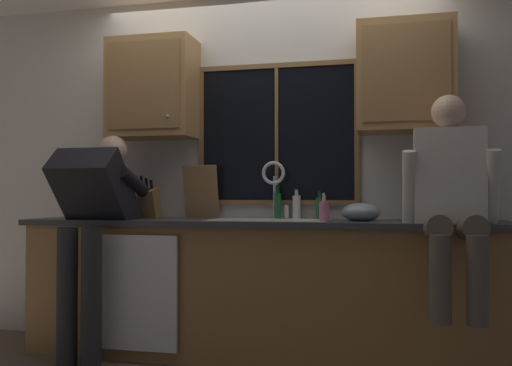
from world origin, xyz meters
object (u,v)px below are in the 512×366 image
Objects in this scene: person_sitting_on_counter at (451,192)px; bottle_tall_clear at (278,205)px; person_standing at (94,217)px; soap_dispenser at (324,211)px; knife_block at (150,203)px; cutting_board at (201,192)px; bottle_amber_small at (297,206)px; bottle_green_glass at (320,208)px; mixing_bowl at (361,212)px.

person_sitting_on_counter is 5.34× the size of bottle_tall_clear.
person_standing is 1.52m from soap_dispenser.
knife_block reaches higher than soap_dispenser.
person_standing is 6.39× the size of bottle_tall_clear.
person_sitting_on_counter is at bearing -16.01° from cutting_board.
bottle_amber_small is (0.70, 0.03, -0.10)m from cutting_board.
soap_dispenser is at bearing -79.23° from bottle_green_glass.
bottle_green_glass is at bearing 100.77° from soap_dispenser.
bottle_green_glass is (-0.81, 0.49, -0.10)m from person_sitting_on_counter.
bottle_tall_clear is (-0.58, 0.22, 0.04)m from mixing_bowl.
person_standing is at bearing -160.51° from bottle_green_glass.
soap_dispenser is 0.76× the size of bottle_tall_clear.
soap_dispenser is (1.27, -0.22, -0.04)m from knife_block.
person_standing is at bearing -171.01° from mixing_bowl.
cutting_board reaches higher than mixing_bowl.
knife_block is at bearing 170.33° from person_sitting_on_counter.
bottle_green_glass is at bearing 141.06° from mixing_bowl.
bottle_green_glass reaches higher than soap_dispenser.
knife_block is at bearing -158.06° from cutting_board.
mixing_bowl is 1.37× the size of soap_dispenser.
bottle_amber_small reaches higher than mixing_bowl.
bottle_amber_small is (1.27, 0.53, 0.07)m from person_standing.
person_sitting_on_counter is at bearing -26.08° from mixing_bowl.
person_sitting_on_counter reaches higher than bottle_green_glass.
person_sitting_on_counter is 0.76m from soap_dispenser.
person_standing is 1.38m from bottle_amber_small.
bottle_tall_clear is 0.13m from bottle_amber_small.
person_sitting_on_counter reaches higher than soap_dispenser.
knife_block is at bearing -170.94° from bottle_amber_small.
cutting_board is at bearing 158.96° from soap_dispenser.
person_sitting_on_counter is at bearing -27.49° from bottle_amber_small.
person_sitting_on_counter is 6.46× the size of bottle_green_glass.
bottle_amber_small is at bearing 16.08° from bottle_tall_clear.
person_standing reaches higher than mixing_bowl.
bottle_tall_clear is 1.10× the size of bottle_amber_small.
cutting_board is 1.00m from soap_dispenser.
bottle_amber_small is at bearing 121.26° from soap_dispenser.
bottle_green_glass is at bearing -6.23° from bottle_amber_small.
bottle_green_glass is 0.91× the size of bottle_amber_small.
bottle_green_glass is at bearing 0.69° from cutting_board.
person_sitting_on_counter reaches higher than mixing_bowl.
mixing_bowl is at bearing 8.99° from person_standing.
soap_dispenser is at bearing 170.66° from person_sitting_on_counter.
knife_block is 0.83× the size of cutting_board.
person_standing is at bearing -123.33° from knife_block.
knife_block reaches higher than mixing_bowl.
bottle_amber_small is (-0.23, 0.39, 0.02)m from soap_dispenser.
mixing_bowl is 0.26m from soap_dispenser.
mixing_bowl is at bearing 153.92° from person_sitting_on_counter.
bottle_tall_clear reaches higher than bottle_green_glass.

